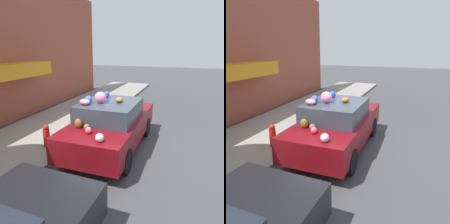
{
  "view_description": "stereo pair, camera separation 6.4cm",
  "coord_description": "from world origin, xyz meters",
  "views": [
    {
      "loc": [
        -5.96,
        -2.21,
        3.05
      ],
      "look_at": [
        0.0,
        -0.01,
        1.16
      ],
      "focal_mm": 35.0,
      "sensor_mm": 36.0,
      "label": 1
    },
    {
      "loc": [
        -5.94,
        -2.27,
        3.05
      ],
      "look_at": [
        0.0,
        -0.01,
        1.16
      ],
      "focal_mm": 35.0,
      "sensor_mm": 36.0,
      "label": 2
    }
  ],
  "objects": [
    {
      "name": "ground_plane",
      "position": [
        0.0,
        0.0,
        0.0
      ],
      "size": [
        60.0,
        60.0,
        0.0
      ],
      "primitive_type": "plane",
      "color": "#424244"
    },
    {
      "name": "sidewalk_curb",
      "position": [
        0.0,
        2.7,
        0.07
      ],
      "size": [
        24.0,
        3.2,
        0.14
      ],
      "color": "gray",
      "rests_on": "ground"
    },
    {
      "name": "fire_hydrant",
      "position": [
        -0.91,
        1.76,
        0.49
      ],
      "size": [
        0.2,
        0.2,
        0.7
      ],
      "color": "red",
      "rests_on": "sidewalk_curb"
    },
    {
      "name": "art_car",
      "position": [
        -0.04,
        -0.01,
        0.8
      ],
      "size": [
        4.22,
        1.87,
        1.84
      ],
      "rotation": [
        0.0,
        0.0,
        0.01
      ],
      "color": "maroon",
      "rests_on": "ground"
    }
  ]
}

